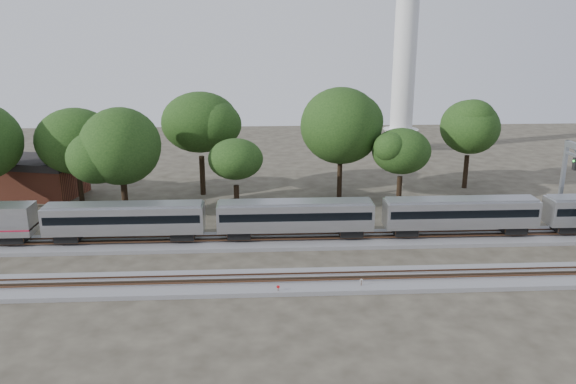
# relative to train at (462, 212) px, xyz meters

# --- Properties ---
(ground) EXTENTS (160.00, 160.00, 0.00)m
(ground) POSITION_rel_train_xyz_m (-20.61, -6.00, -3.03)
(ground) COLOR #383328
(ground) RESTS_ON ground
(track_far) EXTENTS (160.00, 5.00, 0.73)m
(track_far) POSITION_rel_train_xyz_m (-20.61, -0.00, -2.83)
(track_far) COLOR slate
(track_far) RESTS_ON ground
(track_near) EXTENTS (160.00, 5.00, 0.73)m
(track_near) POSITION_rel_train_xyz_m (-20.61, -10.00, -2.83)
(track_near) COLOR slate
(track_near) RESTS_ON ground
(train) EXTENTS (119.34, 2.90, 4.27)m
(train) POSITION_rel_train_xyz_m (0.00, 0.00, 0.00)
(train) COLOR #B6B8BE
(train) RESTS_ON ground
(switch_stand_red) EXTENTS (0.28, 0.10, 0.90)m
(switch_stand_red) POSITION_rel_train_xyz_m (-19.87, -12.13, -2.46)
(switch_stand_red) COLOR #512D19
(switch_stand_red) RESTS_ON ground
(switch_stand_white) EXTENTS (0.32, 0.13, 1.01)m
(switch_stand_white) POSITION_rel_train_xyz_m (-12.68, -11.48, -2.38)
(switch_stand_white) COLOR #512D19
(switch_stand_white) RESTS_ON ground
(switch_lever) EXTENTS (0.54, 0.37, 0.30)m
(switch_lever) POSITION_rel_train_xyz_m (-14.49, -11.16, -2.88)
(switch_lever) COLOR #512D19
(switch_lever) RESTS_ON ground
(brick_building) EXTENTS (11.99, 9.70, 5.07)m
(brick_building) POSITION_rel_train_xyz_m (-50.72, 19.24, -0.48)
(brick_building) COLOR brown
(brick_building) RESTS_ON ground
(tree_1) EXTENTS (8.07, 8.07, 11.38)m
(tree_1) POSITION_rel_train_xyz_m (-44.57, 16.36, 4.89)
(tree_1) COLOR black
(tree_1) RESTS_ON ground
(tree_2) EXTENTS (8.94, 8.94, 12.60)m
(tree_2) POSITION_rel_train_xyz_m (-37.09, 8.57, 5.74)
(tree_2) COLOR black
(tree_2) RESTS_ON ground
(tree_3) EXTENTS (10.04, 10.04, 14.16)m
(tree_3) POSITION_rel_train_xyz_m (-28.97, 18.51, 6.84)
(tree_3) COLOR black
(tree_3) RESTS_ON ground
(tree_4) EXTENTS (7.08, 7.08, 9.98)m
(tree_4) POSITION_rel_train_xyz_m (-24.06, 9.34, 3.91)
(tree_4) COLOR black
(tree_4) RESTS_ON ground
(tree_5) EXTENTS (9.82, 9.82, 13.84)m
(tree_5) POSITION_rel_train_xyz_m (-10.68, 16.12, 6.62)
(tree_5) COLOR black
(tree_5) RESTS_ON ground
(tree_6) EXTENTS (7.19, 7.19, 10.13)m
(tree_6) POSITION_rel_train_xyz_m (-3.63, 12.19, 4.02)
(tree_6) COLOR black
(tree_6) RESTS_ON ground
(tree_7) EXTENTS (8.83, 8.83, 12.45)m
(tree_7) POSITION_rel_train_xyz_m (7.72, 19.88, 5.64)
(tree_7) COLOR black
(tree_7) RESTS_ON ground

